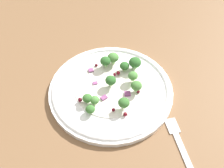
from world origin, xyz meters
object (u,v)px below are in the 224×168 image
object	(u,v)px
broccoli_floret_0	(135,63)
fork	(184,153)
plate	(112,89)
broccoli_floret_2	(124,103)
broccoli_floret_1	(125,66)

from	to	relation	value
broccoli_floret_0	fork	distance (cm)	23.47
plate	broccoli_floret_2	world-z (taller)	broccoli_floret_2
plate	broccoli_floret_0	bearing A→B (deg)	133.21
broccoli_floret_0	broccoli_floret_2	world-z (taller)	broccoli_floret_0
broccoli_floret_1	plate	bearing A→B (deg)	-33.51
plate	fork	world-z (taller)	plate
broccoli_floret_0	fork	size ratio (longest dim) A/B	0.16
broccoli_floret_1	fork	size ratio (longest dim) A/B	0.12
broccoli_floret_2	plate	bearing A→B (deg)	-161.77
fork	broccoli_floret_2	bearing A→B (deg)	-135.00
broccoli_floret_0	fork	world-z (taller)	broccoli_floret_0
plate	broccoli_floret_0	distance (cm)	8.62
plate	fork	size ratio (longest dim) A/B	1.53
broccoli_floret_0	broccoli_floret_2	size ratio (longest dim) A/B	1.21
broccoli_floret_0	broccoli_floret_2	bearing A→B (deg)	-19.00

